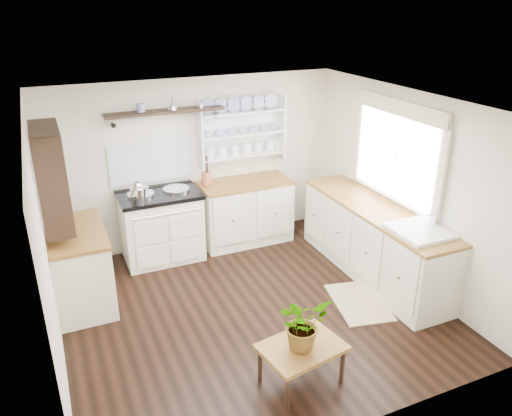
# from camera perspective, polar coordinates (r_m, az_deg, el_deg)

# --- Properties ---
(floor) EXTENTS (4.00, 3.80, 0.01)m
(floor) POSITION_cam_1_polar(r_m,az_deg,el_deg) (5.76, -0.59, -11.31)
(floor) COLOR black
(floor) RESTS_ON ground
(wall_back) EXTENTS (4.00, 0.02, 2.30)m
(wall_back) POSITION_cam_1_polar(r_m,az_deg,el_deg) (6.87, -6.91, 5.10)
(wall_back) COLOR silver
(wall_back) RESTS_ON ground
(wall_right) EXTENTS (0.02, 3.80, 2.30)m
(wall_right) POSITION_cam_1_polar(r_m,az_deg,el_deg) (6.20, 16.63, 2.26)
(wall_right) COLOR silver
(wall_right) RESTS_ON ground
(wall_left) EXTENTS (0.02, 3.80, 2.30)m
(wall_left) POSITION_cam_1_polar(r_m,az_deg,el_deg) (4.85, -22.98, -4.57)
(wall_left) COLOR silver
(wall_left) RESTS_ON ground
(ceiling) EXTENTS (4.00, 3.80, 0.01)m
(ceiling) POSITION_cam_1_polar(r_m,az_deg,el_deg) (4.85, -0.70, 11.75)
(ceiling) COLOR white
(ceiling) RESTS_ON wall_back
(window) EXTENTS (0.08, 1.55, 1.22)m
(window) POSITION_cam_1_polar(r_m,az_deg,el_deg) (6.15, 15.81, 6.27)
(window) COLOR white
(window) RESTS_ON wall_right
(aga_cooker) EXTENTS (1.04, 0.72, 0.96)m
(aga_cooker) POSITION_cam_1_polar(r_m,az_deg,el_deg) (6.68, -10.76, -1.95)
(aga_cooker) COLOR white
(aga_cooker) RESTS_ON floor
(back_cabinets) EXTENTS (1.27, 0.63, 0.90)m
(back_cabinets) POSITION_cam_1_polar(r_m,az_deg,el_deg) (7.04, -1.25, -0.30)
(back_cabinets) COLOR silver
(back_cabinets) RESTS_ON floor
(right_cabinets) EXTENTS (0.62, 2.43, 0.90)m
(right_cabinets) POSITION_cam_1_polar(r_m,az_deg,el_deg) (6.36, 13.27, -3.62)
(right_cabinets) COLOR silver
(right_cabinets) RESTS_ON floor
(belfast_sink) EXTENTS (0.55, 0.60, 0.45)m
(belfast_sink) POSITION_cam_1_polar(r_m,az_deg,el_deg) (5.70, 18.01, -3.60)
(belfast_sink) COLOR white
(belfast_sink) RESTS_ON right_cabinets
(left_cabinets) EXTENTS (0.62, 1.13, 0.90)m
(left_cabinets) POSITION_cam_1_polar(r_m,az_deg,el_deg) (5.97, -19.46, -6.26)
(left_cabinets) COLOR silver
(left_cabinets) RESTS_ON floor
(plate_rack) EXTENTS (1.20, 0.22, 0.90)m
(plate_rack) POSITION_cam_1_polar(r_m,az_deg,el_deg) (6.93, -1.78, 8.90)
(plate_rack) COLOR white
(plate_rack) RESTS_ON wall_back
(high_shelf) EXTENTS (1.50, 0.29, 0.16)m
(high_shelf) POSITION_cam_1_polar(r_m,az_deg,el_deg) (6.46, -10.34, 10.71)
(high_shelf) COLOR black
(high_shelf) RESTS_ON wall_back
(left_shelving) EXTENTS (0.28, 0.80, 1.05)m
(left_shelving) POSITION_cam_1_polar(r_m,az_deg,el_deg) (5.54, -22.37, 3.41)
(left_shelving) COLOR black
(left_shelving) RESTS_ON wall_left
(kettle) EXTENTS (0.19, 0.19, 0.23)m
(kettle) POSITION_cam_1_polar(r_m,az_deg,el_deg) (6.30, -13.35, 1.95)
(kettle) COLOR silver
(kettle) RESTS_ON aga_cooker
(utensil_crock) EXTENTS (0.14, 0.14, 0.16)m
(utensil_crock) POSITION_cam_1_polar(r_m,az_deg,el_deg) (6.74, -5.68, 3.38)
(utensil_crock) COLOR #A95A3E
(utensil_crock) RESTS_ON back_cabinets
(center_table) EXTENTS (0.80, 0.63, 0.39)m
(center_table) POSITION_cam_1_polar(r_m,az_deg,el_deg) (4.64, 5.25, -15.86)
(center_table) COLOR brown
(center_table) RESTS_ON floor
(potted_plant) EXTENTS (0.51, 0.47, 0.49)m
(potted_plant) POSITION_cam_1_polar(r_m,az_deg,el_deg) (4.46, 5.39, -12.97)
(potted_plant) COLOR #3F7233
(potted_plant) RESTS_ON center_table
(floor_rug) EXTENTS (0.72, 0.95, 0.02)m
(floor_rug) POSITION_cam_1_polar(r_m,az_deg,el_deg) (5.95, 11.65, -10.51)
(floor_rug) COLOR #9F8A5C
(floor_rug) RESTS_ON floor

